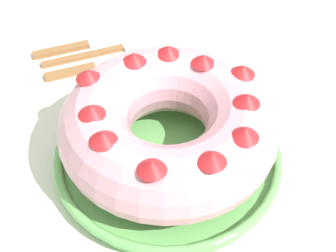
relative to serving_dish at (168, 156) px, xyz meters
name	(u,v)px	position (x,y,z in m)	size (l,w,h in m)	color
dining_table	(167,188)	(-0.03, 0.01, -0.11)	(1.11, 1.02, 0.74)	silver
serving_dish	(168,156)	(0.00, 0.00, 0.00)	(0.30, 0.30, 0.03)	#6BB760
bundt_cake	(168,125)	(0.00, 0.00, 0.06)	(0.27, 0.27, 0.10)	#E09EAD
fork	(108,51)	(-0.26, -0.01, -0.01)	(0.02, 0.19, 0.01)	#936038
serving_knife	(87,45)	(-0.29, -0.04, -0.01)	(0.02, 0.21, 0.01)	#936038
cake_knife	(93,67)	(-0.23, -0.04, -0.01)	(0.02, 0.18, 0.01)	#936038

